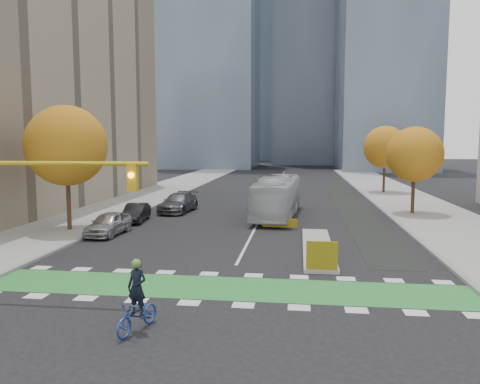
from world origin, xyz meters
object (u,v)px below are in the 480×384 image
(hazard_board, at_px, (322,256))
(tree_west, at_px, (66,146))
(cyclist, at_px, (138,307))
(parked_car_a, at_px, (109,223))
(tree_east_near, at_px, (415,155))
(tree_east_far, at_px, (385,147))
(parked_car_c, at_px, (178,203))
(bus, at_px, (277,197))
(traffic_signal_west, at_px, (6,191))
(parked_car_b, at_px, (136,213))

(hazard_board, distance_m, tree_west, 18.44)
(cyclist, bearing_deg, hazard_board, 67.28)
(tree_west, xyz_separation_m, cyclist, (10.01, -15.11, -4.85))
(parked_car_a, bearing_deg, tree_east_near, 29.91)
(tree_east_far, relative_size, parked_car_a, 1.78)
(tree_east_near, distance_m, parked_car_c, 19.54)
(cyclist, bearing_deg, tree_east_far, 87.17)
(bus, bearing_deg, cyclist, -93.71)
(parked_car_a, xyz_separation_m, parked_car_c, (1.90, 10.00, 0.05))
(tree_east_near, height_order, parked_car_a, tree_east_near)
(tree_east_far, bearing_deg, hazard_board, -104.12)
(tree_east_far, xyz_separation_m, bus, (-11.24, -18.12, -3.66))
(traffic_signal_west, relative_size, cyclist, 3.69)
(hazard_board, bearing_deg, tree_east_far, 75.88)
(traffic_signal_west, relative_size, parked_car_c, 1.58)
(tree_east_far, height_order, traffic_signal_west, tree_east_far)
(traffic_signal_west, bearing_deg, cyclist, -23.66)
(tree_east_far, bearing_deg, cyclist, -109.41)
(tree_west, distance_m, tree_east_far, 35.73)
(tree_west, distance_m, parked_car_a, 5.78)
(tree_west, distance_m, cyclist, 18.77)
(tree_east_near, xyz_separation_m, parked_car_a, (-21.00, -10.75, -4.13))
(parked_car_a, bearing_deg, parked_car_b, 92.80)
(parked_car_b, bearing_deg, bus, 13.35)
(hazard_board, bearing_deg, parked_car_c, 123.06)
(parked_car_c, bearing_deg, hazard_board, -51.64)
(tree_west, relative_size, parked_car_c, 1.52)
(bus, bearing_deg, traffic_signal_west, -109.93)
(parked_car_a, distance_m, parked_car_c, 10.18)
(tree_west, xyz_separation_m, tree_east_far, (24.50, 26.00, -0.38))
(hazard_board, height_order, parked_car_c, parked_car_c)
(tree_east_near, xyz_separation_m, parked_car_b, (-21.00, -5.75, -4.20))
(parked_car_b, bearing_deg, tree_west, -131.36)
(parked_car_a, bearing_deg, tree_west, 168.76)
(tree_east_near, relative_size, bus, 0.62)
(hazard_board, bearing_deg, tree_east_near, 65.80)
(bus, height_order, parked_car_b, bus)
(cyclist, xyz_separation_m, parked_car_a, (-7.01, 14.36, -0.04))
(cyclist, bearing_deg, tree_west, 140.10)
(bus, distance_m, parked_car_c, 8.51)
(cyclist, relative_size, parked_car_a, 0.54)
(hazard_board, distance_m, traffic_signal_west, 13.23)
(bus, relative_size, parked_car_c, 2.10)
(traffic_signal_west, height_order, parked_car_c, traffic_signal_west)
(tree_east_far, height_order, parked_car_b, tree_east_far)
(hazard_board, relative_size, cyclist, 0.61)
(hazard_board, distance_m, parked_car_c, 20.34)
(tree_east_near, distance_m, tree_east_far, 16.01)
(parked_car_c, bearing_deg, parked_car_a, -95.47)
(traffic_signal_west, relative_size, parked_car_a, 1.99)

